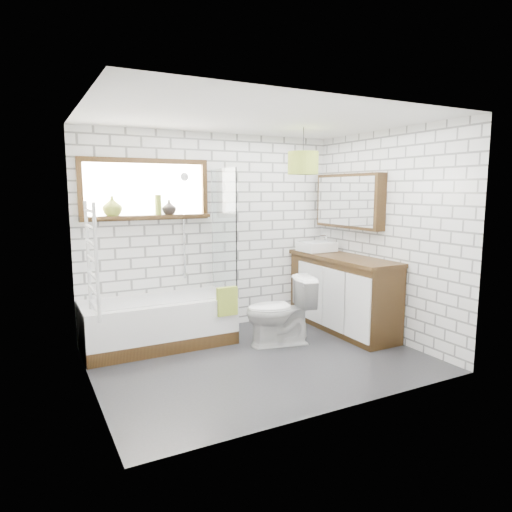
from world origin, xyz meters
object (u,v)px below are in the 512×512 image
vanity (342,293)px  pendant (303,163)px  bathtub (159,323)px  basin (317,246)px  toilet (280,311)px

vanity → pendant: bearing=-172.5°
bathtub → basin: basin is taller
toilet → pendant: size_ratio=2.28×
bathtub → toilet: 1.41m
vanity → basin: 0.74m
toilet → pendant: (0.32, 0.04, 1.70)m
bathtub → pendant: size_ratio=4.84×
bathtub → pendant: pendant is taller
basin → pendant: size_ratio=1.24×
vanity → bathtub: bearing=168.0°
pendant → vanity: bearing=7.5°
vanity → basin: size_ratio=3.88×
basin → toilet: 1.30m
basin → pendant: bearing=-136.8°
basin → vanity: bearing=-83.2°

